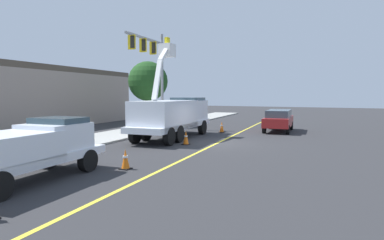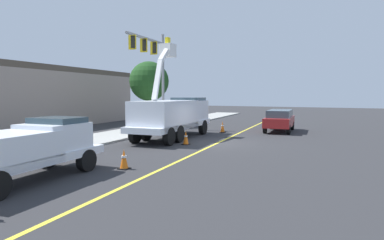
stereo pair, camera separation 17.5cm
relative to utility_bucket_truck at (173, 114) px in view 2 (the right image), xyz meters
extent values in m
plane|color=#2D2D30|center=(-0.78, -3.52, -1.61)|extent=(120.00, 120.00, 0.00)
cube|color=#9E9E99|center=(-1.38, 4.11, -1.55)|extent=(60.10, 8.31, 0.12)
cube|color=yellow|center=(-0.78, -3.52, -1.60)|extent=(49.86, 4.10, 0.01)
cube|color=white|center=(-0.20, -0.04, -0.71)|extent=(8.37, 3.14, 0.36)
cube|color=white|center=(2.42, 0.17, 0.06)|extent=(2.80, 2.55, 1.60)
cube|color=#384C56|center=(2.62, 0.19, 0.76)|extent=(1.96, 2.24, 0.64)
cube|color=white|center=(-1.18, -0.11, 0.01)|extent=(5.43, 2.91, 1.80)
cube|color=white|center=(-1.84, 0.05, 2.20)|extent=(1.92, 0.89, 2.62)
cube|color=white|center=(0.07, 0.71, 3.99)|extent=(2.43, 1.07, 1.37)
cube|color=white|center=(1.19, 1.09, 4.39)|extent=(0.90, 0.90, 0.90)
cube|color=yellow|center=(1.19, 1.09, 4.99)|extent=(0.36, 0.24, 0.60)
cylinder|color=black|center=(2.58, 1.31, -1.09)|extent=(1.06, 0.42, 1.04)
cylinder|color=black|center=(2.75, -0.93, -1.09)|extent=(1.06, 0.42, 1.04)
cylinder|color=black|center=(-1.76, 0.97, -1.09)|extent=(1.06, 0.42, 1.04)
cylinder|color=black|center=(-1.58, -1.27, -1.09)|extent=(1.06, 0.42, 1.04)
cylinder|color=black|center=(-3.06, 0.87, -1.09)|extent=(1.06, 0.42, 1.04)
cylinder|color=black|center=(-2.89, -1.38, -1.09)|extent=(1.06, 0.42, 1.04)
cube|color=white|center=(-11.58, -0.94, -0.86)|extent=(5.75, 2.53, 0.30)
cube|color=white|center=(-10.35, -0.84, -0.31)|extent=(2.16, 2.08, 1.10)
cube|color=#384C56|center=(-10.15, -0.82, 0.17)|extent=(1.48, 1.86, 0.56)
cylinder|color=black|center=(-9.81, 0.15, -1.19)|extent=(0.86, 0.37, 0.84)
cylinder|color=black|center=(-9.66, -1.73, -1.19)|extent=(0.86, 0.37, 0.84)
cube|color=maroon|center=(7.05, -5.59, -0.82)|extent=(4.93, 2.27, 0.70)
cube|color=#384C56|center=(7.19, -5.58, -0.22)|extent=(3.58, 1.94, 0.60)
cylinder|color=black|center=(5.49, -6.57, -1.27)|extent=(0.70, 0.29, 0.68)
cylinder|color=black|center=(5.35, -4.87, -1.27)|extent=(0.70, 0.29, 0.68)
cylinder|color=black|center=(8.74, -6.32, -1.27)|extent=(0.70, 0.29, 0.68)
cylinder|color=black|center=(8.61, -4.61, -1.27)|extent=(0.70, 0.29, 0.68)
cube|color=black|center=(-8.72, -2.77, -1.59)|extent=(0.40, 0.40, 0.04)
cone|color=orange|center=(-8.72, -2.77, -1.19)|extent=(0.32, 0.32, 0.75)
cylinder|color=white|center=(-8.72, -2.77, -1.12)|extent=(0.20, 0.20, 0.08)
cube|color=black|center=(-2.17, -2.08, -1.59)|extent=(0.40, 0.40, 0.04)
cone|color=orange|center=(-2.17, -2.08, -1.18)|extent=(0.32, 0.32, 0.76)
cylinder|color=white|center=(-2.17, -2.08, -1.11)|extent=(0.20, 0.20, 0.08)
cube|color=black|center=(4.48, -1.80, -1.59)|extent=(0.40, 0.40, 0.04)
cone|color=orange|center=(4.48, -1.80, -1.15)|extent=(0.32, 0.32, 0.82)
cylinder|color=white|center=(4.48, -1.80, -1.07)|extent=(0.20, 0.20, 0.08)
cylinder|color=gray|center=(4.57, 3.58, 2.33)|extent=(0.22, 0.22, 7.87)
cube|color=gray|center=(1.86, 3.36, 5.49)|extent=(5.43, 0.59, 0.16)
cube|color=gold|center=(3.02, 3.45, 4.94)|extent=(0.16, 0.57, 1.00)
cube|color=black|center=(3.03, 3.36, 4.94)|extent=(0.22, 0.33, 0.84)
cube|color=gold|center=(1.48, 3.33, 4.94)|extent=(0.16, 0.57, 1.00)
cube|color=black|center=(1.48, 3.23, 4.94)|extent=(0.22, 0.33, 0.84)
cube|color=gold|center=(-0.07, 3.21, 4.94)|extent=(0.16, 0.57, 1.00)
cube|color=black|center=(-0.06, 3.11, 4.94)|extent=(0.22, 0.33, 0.84)
cube|color=gray|center=(0.69, 15.83, 0.84)|extent=(22.44, 10.04, 4.89)
cube|color=#4C4238|center=(0.69, 15.83, 3.53)|extent=(22.44, 10.04, 0.50)
cylinder|color=brown|center=(6.35, 6.17, -0.18)|extent=(0.32, 0.32, 2.86)
sphere|color=#1E471C|center=(6.35, 6.17, 2.53)|extent=(3.64, 3.64, 3.64)
camera|label=1|loc=(-18.79, -10.55, 1.31)|focal=30.29mm
camera|label=2|loc=(-18.72, -10.71, 1.31)|focal=30.29mm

